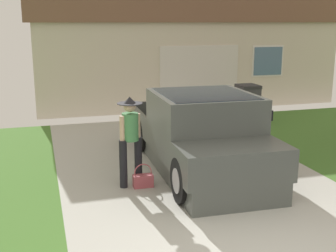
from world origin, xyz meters
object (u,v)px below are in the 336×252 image
house_with_garage (172,46)px  wheeled_trash_bin (247,101)px  person_with_hat (130,135)px  handbag (143,180)px  pickup_truck (201,136)px

house_with_garage → wheeled_trash_bin: size_ratio=9.99×
person_with_hat → handbag: (0.19, -0.16, -0.85)m
person_with_hat → pickup_truck: bearing=-8.0°
handbag → house_with_garage: size_ratio=0.04×
pickup_truck → house_with_garage: (2.19, 9.28, 1.33)m
house_with_garage → wheeled_trash_bin: house_with_garage is taller
person_with_hat → wheeled_trash_bin: person_with_hat is taller
pickup_truck → wheeled_trash_bin: size_ratio=4.61×
house_with_garage → wheeled_trash_bin: 5.50m
person_with_hat → handbag: size_ratio=3.74×
wheeled_trash_bin → house_with_garage: bearing=99.6°
wheeled_trash_bin → handbag: bearing=-133.7°
wheeled_trash_bin → person_with_hat: bearing=-136.0°
pickup_truck → handbag: (-1.38, -0.59, -0.60)m
house_with_garage → wheeled_trash_bin: (0.88, -5.22, -1.46)m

